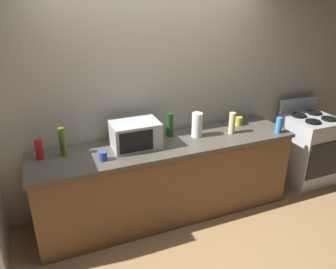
{
  "coord_description": "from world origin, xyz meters",
  "views": [
    {
      "loc": [
        -1.17,
        -2.46,
        2.35
      ],
      "look_at": [
        0.0,
        0.4,
        1.0
      ],
      "focal_mm": 34.54,
      "sensor_mm": 36.0,
      "label": 1
    }
  ],
  "objects_px": {
    "paper_towel_roll": "(197,125)",
    "bottle_spray_cleaner": "(279,125)",
    "microwave": "(135,135)",
    "bottle_hand_soap": "(232,123)",
    "bottle_hot_sauce": "(39,149)",
    "bottle_wine": "(170,125)",
    "stove_range": "(308,149)",
    "mug_blue": "(103,156)",
    "mug_yellow": "(238,121)",
    "bottle_olive_oil": "(63,142)"
  },
  "relations": [
    {
      "from": "paper_towel_roll",
      "to": "bottle_olive_oil",
      "type": "bearing_deg",
      "value": 176.82
    },
    {
      "from": "microwave",
      "to": "bottle_hand_soap",
      "type": "bearing_deg",
      "value": -3.46
    },
    {
      "from": "stove_range",
      "to": "microwave",
      "type": "xyz_separation_m",
      "value": [
        -2.34,
        0.05,
        0.57
      ]
    },
    {
      "from": "paper_towel_roll",
      "to": "bottle_wine",
      "type": "xyz_separation_m",
      "value": [
        -0.27,
        0.12,
        -0.0
      ]
    },
    {
      "from": "microwave",
      "to": "mug_yellow",
      "type": "distance_m",
      "value": 1.33
    },
    {
      "from": "microwave",
      "to": "bottle_hand_soap",
      "type": "xyz_separation_m",
      "value": [
        1.11,
        -0.07,
        -0.01
      ]
    },
    {
      "from": "bottle_olive_oil",
      "to": "bottle_hand_soap",
      "type": "distance_m",
      "value": 1.81
    },
    {
      "from": "paper_towel_roll",
      "to": "mug_yellow",
      "type": "height_order",
      "value": "paper_towel_roll"
    },
    {
      "from": "bottle_hot_sauce",
      "to": "bottle_wine",
      "type": "bearing_deg",
      "value": 1.49
    },
    {
      "from": "paper_towel_roll",
      "to": "bottle_wine",
      "type": "bearing_deg",
      "value": 155.59
    },
    {
      "from": "bottle_olive_oil",
      "to": "mug_blue",
      "type": "height_order",
      "value": "bottle_olive_oil"
    },
    {
      "from": "stove_range",
      "to": "bottle_wine",
      "type": "relative_size",
      "value": 4.08
    },
    {
      "from": "bottle_wine",
      "to": "paper_towel_roll",
      "type": "bearing_deg",
      "value": -24.41
    },
    {
      "from": "paper_towel_roll",
      "to": "bottle_spray_cleaner",
      "type": "bearing_deg",
      "value": -15.86
    },
    {
      "from": "bottle_spray_cleaner",
      "to": "stove_range",
      "type": "bearing_deg",
      "value": 15.65
    },
    {
      "from": "stove_range",
      "to": "bottle_spray_cleaner",
      "type": "distance_m",
      "value": 0.93
    },
    {
      "from": "bottle_hand_soap",
      "to": "bottle_spray_cleaner",
      "type": "distance_m",
      "value": 0.53
    },
    {
      "from": "microwave",
      "to": "paper_towel_roll",
      "type": "relative_size",
      "value": 1.78
    },
    {
      "from": "mug_blue",
      "to": "bottle_wine",
      "type": "bearing_deg",
      "value": 19.99
    },
    {
      "from": "paper_towel_roll",
      "to": "bottle_hand_soap",
      "type": "xyz_separation_m",
      "value": [
        0.4,
        -0.07,
        -0.01
      ]
    },
    {
      "from": "paper_towel_roll",
      "to": "bottle_olive_oil",
      "type": "xyz_separation_m",
      "value": [
        -1.41,
        0.08,
        0.01
      ]
    },
    {
      "from": "bottle_hand_soap",
      "to": "bottle_hot_sauce",
      "type": "xyz_separation_m",
      "value": [
        -2.03,
        0.16,
        -0.02
      ]
    },
    {
      "from": "paper_towel_roll",
      "to": "bottle_hot_sauce",
      "type": "distance_m",
      "value": 1.63
    },
    {
      "from": "bottle_wine",
      "to": "mug_yellow",
      "type": "bearing_deg",
      "value": -0.42
    },
    {
      "from": "stove_range",
      "to": "bottle_hand_soap",
      "type": "bearing_deg",
      "value": -179.13
    },
    {
      "from": "bottle_hand_soap",
      "to": "mug_blue",
      "type": "distance_m",
      "value": 1.48
    },
    {
      "from": "microwave",
      "to": "bottle_spray_cleaner",
      "type": "relative_size",
      "value": 2.65
    },
    {
      "from": "bottle_spray_cleaner",
      "to": "mug_blue",
      "type": "distance_m",
      "value": 1.98
    },
    {
      "from": "microwave",
      "to": "mug_yellow",
      "type": "bearing_deg",
      "value": 5.16
    },
    {
      "from": "bottle_hand_soap",
      "to": "bottle_spray_cleaner",
      "type": "relative_size",
      "value": 1.34
    },
    {
      "from": "bottle_wine",
      "to": "mug_blue",
      "type": "xyz_separation_m",
      "value": [
        -0.8,
        -0.29,
        -0.09
      ]
    },
    {
      "from": "paper_towel_roll",
      "to": "bottle_hot_sauce",
      "type": "relative_size",
      "value": 1.39
    },
    {
      "from": "bottle_hand_soap",
      "to": "bottle_spray_cleaner",
      "type": "xyz_separation_m",
      "value": [
        0.5,
        -0.19,
        -0.03
      ]
    },
    {
      "from": "bottle_hand_soap",
      "to": "bottle_hot_sauce",
      "type": "distance_m",
      "value": 2.04
    },
    {
      "from": "stove_range",
      "to": "paper_towel_roll",
      "type": "height_order",
      "value": "paper_towel_roll"
    },
    {
      "from": "bottle_olive_oil",
      "to": "bottle_hot_sauce",
      "type": "relative_size",
      "value": 1.48
    },
    {
      "from": "bottle_wine",
      "to": "stove_range",
      "type": "bearing_deg",
      "value": -5.2
    },
    {
      "from": "microwave",
      "to": "mug_yellow",
      "type": "xyz_separation_m",
      "value": [
        1.32,
        0.12,
        -0.09
      ]
    },
    {
      "from": "bottle_hand_soap",
      "to": "mug_yellow",
      "type": "height_order",
      "value": "bottle_hand_soap"
    },
    {
      "from": "bottle_spray_cleaner",
      "to": "bottle_hand_soap",
      "type": "bearing_deg",
      "value": 159.42
    },
    {
      "from": "bottle_wine",
      "to": "mug_yellow",
      "type": "height_order",
      "value": "bottle_wine"
    },
    {
      "from": "bottle_hand_soap",
      "to": "mug_yellow",
      "type": "relative_size",
      "value": 2.45
    },
    {
      "from": "bottle_wine",
      "to": "mug_yellow",
      "type": "xyz_separation_m",
      "value": [
        0.89,
        -0.01,
        -0.08
      ]
    },
    {
      "from": "mug_yellow",
      "to": "mug_blue",
      "type": "distance_m",
      "value": 1.71
    },
    {
      "from": "microwave",
      "to": "bottle_wine",
      "type": "distance_m",
      "value": 0.45
    },
    {
      "from": "stove_range",
      "to": "bottle_hot_sauce",
      "type": "distance_m",
      "value": 3.31
    },
    {
      "from": "paper_towel_roll",
      "to": "bottle_olive_oil",
      "type": "distance_m",
      "value": 1.41
    },
    {
      "from": "microwave",
      "to": "bottle_hot_sauce",
      "type": "xyz_separation_m",
      "value": [
        -0.92,
        0.09,
        -0.04
      ]
    },
    {
      "from": "stove_range",
      "to": "bottle_wine",
      "type": "bearing_deg",
      "value": 174.8
    },
    {
      "from": "mug_yellow",
      "to": "stove_range",
      "type": "bearing_deg",
      "value": -9.27
    }
  ]
}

